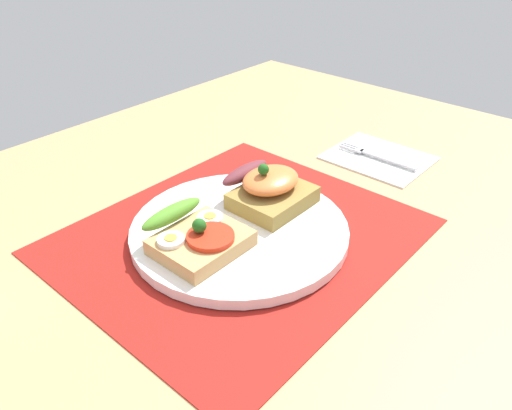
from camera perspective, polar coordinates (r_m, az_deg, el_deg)
name	(u,v)px	position (r cm, az deg, el deg)	size (l,w,h in cm)	color
ground_plane	(240,247)	(62.15, -1.83, -4.78)	(120.00, 90.00, 3.20)	tan
placemat	(240,236)	(61.12, -1.86, -3.47)	(39.71, 35.02, 0.30)	maroon
plate	(240,230)	(60.66, -1.87, -2.85)	(26.06, 26.06, 1.30)	white
sandwich_egg_tomato	(196,236)	(56.50, -6.82, -3.48)	(9.64, 9.69, 4.04)	tan
sandwich_salmon	(268,188)	(63.65, 1.37, 1.93)	(9.57, 9.46, 5.84)	olive
napkin	(379,157)	(81.23, 13.68, 5.28)	(12.39, 14.81, 0.60)	white
fork	(375,155)	(80.63, 13.25, 5.50)	(1.62, 13.12, 0.32)	#B7B7BC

